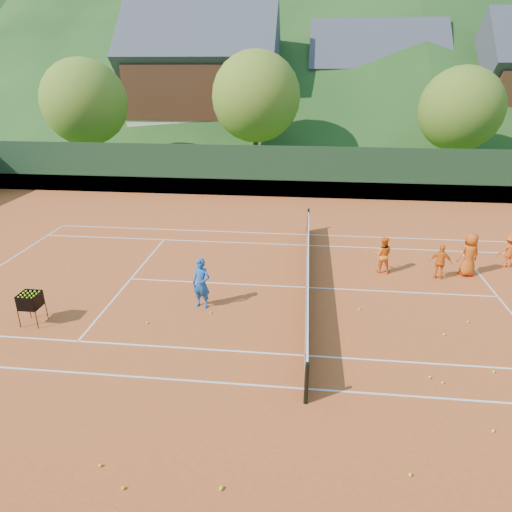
# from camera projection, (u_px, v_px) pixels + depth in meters

# --- Properties ---
(ground) EXTENTS (400.00, 400.00, 0.00)m
(ground) POSITION_uv_depth(u_px,v_px,m) (307.00, 288.00, 15.99)
(ground) COLOR #2A5119
(ground) RESTS_ON ground
(clay_court) EXTENTS (40.00, 24.00, 0.02)m
(clay_court) POSITION_uv_depth(u_px,v_px,m) (307.00, 288.00, 15.99)
(clay_court) COLOR #BF4E1F
(clay_court) RESTS_ON ground
(coach) EXTENTS (0.69, 0.55, 1.66)m
(coach) POSITION_uv_depth(u_px,v_px,m) (201.00, 283.00, 14.39)
(coach) COLOR #1B54B0
(coach) RESTS_ON clay_court
(student_a) EXTENTS (0.72, 0.58, 1.40)m
(student_a) POSITION_uv_depth(u_px,v_px,m) (383.00, 255.00, 16.95)
(student_a) COLOR orange
(student_a) RESTS_ON clay_court
(student_b) EXTENTS (0.82, 0.49, 1.30)m
(student_b) POSITION_uv_depth(u_px,v_px,m) (441.00, 262.00, 16.42)
(student_b) COLOR orange
(student_b) RESTS_ON clay_court
(student_c) EXTENTS (0.92, 0.75, 1.63)m
(student_c) POSITION_uv_depth(u_px,v_px,m) (469.00, 255.00, 16.64)
(student_c) COLOR #CB5312
(student_c) RESTS_ON clay_court
(student_d) EXTENTS (0.88, 0.54, 1.31)m
(student_d) POSITION_uv_depth(u_px,v_px,m) (509.00, 251.00, 17.41)
(student_d) COLOR #E45014
(student_d) RESTS_ON clay_court
(tennis_ball_0) EXTENTS (0.07, 0.07, 0.07)m
(tennis_ball_0) POSITION_uv_depth(u_px,v_px,m) (147.00, 323.00, 13.71)
(tennis_ball_0) COLOR yellow
(tennis_ball_0) RESTS_ON clay_court
(tennis_ball_1) EXTENTS (0.07, 0.07, 0.07)m
(tennis_ball_1) POSITION_uv_depth(u_px,v_px,m) (221.00, 489.00, 8.31)
(tennis_ball_1) COLOR yellow
(tennis_ball_1) RESTS_ON clay_court
(tennis_ball_2) EXTENTS (0.07, 0.07, 0.07)m
(tennis_ball_2) POSITION_uv_depth(u_px,v_px,m) (444.00, 335.00, 13.10)
(tennis_ball_2) COLOR yellow
(tennis_ball_2) RESTS_ON clay_court
(tennis_ball_4) EXTENTS (0.07, 0.07, 0.07)m
(tennis_ball_4) POSITION_uv_depth(u_px,v_px,m) (493.00, 431.00, 9.63)
(tennis_ball_4) COLOR yellow
(tennis_ball_4) RESTS_ON clay_court
(tennis_ball_5) EXTENTS (0.07, 0.07, 0.07)m
(tennis_ball_5) POSITION_uv_depth(u_px,v_px,m) (360.00, 309.00, 14.48)
(tennis_ball_5) COLOR yellow
(tennis_ball_5) RESTS_ON clay_court
(tennis_ball_6) EXTENTS (0.07, 0.07, 0.07)m
(tennis_ball_6) POSITION_uv_depth(u_px,v_px,m) (100.00, 465.00, 8.80)
(tennis_ball_6) COLOR yellow
(tennis_ball_6) RESTS_ON clay_court
(tennis_ball_8) EXTENTS (0.07, 0.07, 0.07)m
(tennis_ball_8) POSITION_uv_depth(u_px,v_px,m) (430.00, 377.00, 11.30)
(tennis_ball_8) COLOR yellow
(tennis_ball_8) RESTS_ON clay_court
(tennis_ball_9) EXTENTS (0.07, 0.07, 0.07)m
(tennis_ball_9) POSITION_uv_depth(u_px,v_px,m) (211.00, 312.00, 14.30)
(tennis_ball_9) COLOR yellow
(tennis_ball_9) RESTS_ON clay_court
(tennis_ball_12) EXTENTS (0.07, 0.07, 0.07)m
(tennis_ball_12) POSITION_uv_depth(u_px,v_px,m) (36.00, 308.00, 14.55)
(tennis_ball_12) COLOR yellow
(tennis_ball_12) RESTS_ON clay_court
(tennis_ball_13) EXTENTS (0.07, 0.07, 0.07)m
(tennis_ball_13) POSITION_uv_depth(u_px,v_px,m) (123.00, 488.00, 8.33)
(tennis_ball_13) COLOR yellow
(tennis_ball_13) RESTS_ON clay_court
(tennis_ball_15) EXTENTS (0.07, 0.07, 0.07)m
(tennis_ball_15) POSITION_uv_depth(u_px,v_px,m) (443.00, 383.00, 11.11)
(tennis_ball_15) COLOR yellow
(tennis_ball_15) RESTS_ON clay_court
(tennis_ball_16) EXTENTS (0.07, 0.07, 0.07)m
(tennis_ball_16) POSITION_uv_depth(u_px,v_px,m) (222.00, 487.00, 8.34)
(tennis_ball_16) COLOR yellow
(tennis_ball_16) RESTS_ON clay_court
(tennis_ball_17) EXTENTS (0.07, 0.07, 0.07)m
(tennis_ball_17) POSITION_uv_depth(u_px,v_px,m) (410.00, 475.00, 8.60)
(tennis_ball_17) COLOR yellow
(tennis_ball_17) RESTS_ON clay_court
(tennis_ball_18) EXTENTS (0.07, 0.07, 0.07)m
(tennis_ball_18) POSITION_uv_depth(u_px,v_px,m) (468.00, 322.00, 13.76)
(tennis_ball_18) COLOR yellow
(tennis_ball_18) RESTS_ON clay_court
(tennis_ball_19) EXTENTS (0.07, 0.07, 0.07)m
(tennis_ball_19) POSITION_uv_depth(u_px,v_px,m) (494.00, 372.00, 11.51)
(tennis_ball_19) COLOR yellow
(tennis_ball_19) RESTS_ON clay_court
(court_lines) EXTENTS (23.83, 11.03, 0.00)m
(court_lines) POSITION_uv_depth(u_px,v_px,m) (307.00, 287.00, 15.98)
(court_lines) COLOR white
(court_lines) RESTS_ON clay_court
(tennis_net) EXTENTS (0.10, 12.07, 1.10)m
(tennis_net) POSITION_uv_depth(u_px,v_px,m) (308.00, 275.00, 15.79)
(tennis_net) COLOR black
(tennis_net) RESTS_ON clay_court
(perimeter_fence) EXTENTS (40.40, 24.24, 3.00)m
(perimeter_fence) POSITION_uv_depth(u_px,v_px,m) (308.00, 255.00, 15.50)
(perimeter_fence) COLOR #15311B
(perimeter_fence) RESTS_ON clay_court
(ball_hopper) EXTENTS (0.57, 0.57, 1.00)m
(ball_hopper) POSITION_uv_depth(u_px,v_px,m) (30.00, 301.00, 13.48)
(ball_hopper) COLOR black
(ball_hopper) RESTS_ON clay_court
(chalet_left) EXTENTS (13.80, 9.93, 12.92)m
(chalet_left) POSITION_uv_depth(u_px,v_px,m) (203.00, 85.00, 42.38)
(chalet_left) COLOR beige
(chalet_left) RESTS_ON ground
(chalet_mid) EXTENTS (12.65, 8.82, 11.45)m
(chalet_mid) POSITION_uv_depth(u_px,v_px,m) (373.00, 91.00, 44.70)
(chalet_mid) COLOR beige
(chalet_mid) RESTS_ON ground
(tree_a) EXTENTS (6.00, 6.00, 7.88)m
(tree_a) POSITION_uv_depth(u_px,v_px,m) (84.00, 102.00, 32.26)
(tree_a) COLOR #3C2718
(tree_a) RESTS_ON ground
(tree_b) EXTENTS (6.40, 6.40, 8.40)m
(tree_b) POSITION_uv_depth(u_px,v_px,m) (256.00, 97.00, 32.76)
(tree_b) COLOR #412B1A
(tree_b) RESTS_ON ground
(tree_c) EXTENTS (5.60, 5.60, 7.35)m
(tree_c) POSITION_uv_depth(u_px,v_px,m) (461.00, 109.00, 30.69)
(tree_c) COLOR #412B1A
(tree_c) RESTS_ON ground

